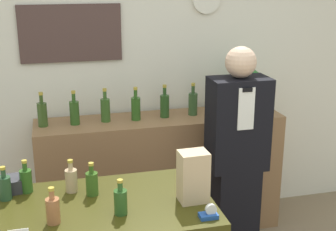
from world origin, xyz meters
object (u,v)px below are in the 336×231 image
object	(u,v)px
shopkeeper	(236,160)
tape_dispenser	(209,213)
potted_plant	(246,88)
paper_bag	(193,176)

from	to	relation	value
shopkeeper	tape_dispenser	size ratio (longest dim) A/B	18.29
potted_plant	tape_dispenser	distance (m)	1.79
shopkeeper	paper_bag	xyz separation A→B (m)	(-0.57, -0.79, 0.29)
tape_dispenser	paper_bag	bearing A→B (deg)	97.11
shopkeeper	potted_plant	bearing A→B (deg)	62.11
potted_plant	paper_bag	distance (m)	1.63
paper_bag	tape_dispenser	xyz separation A→B (m)	(0.02, -0.19, -0.11)
tape_dispenser	shopkeeper	bearing A→B (deg)	60.84
shopkeeper	tape_dispenser	world-z (taller)	shopkeeper
potted_plant	tape_dispenser	size ratio (longest dim) A/B	4.11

